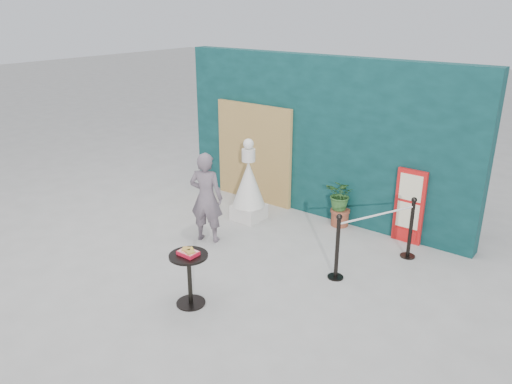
# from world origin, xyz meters

# --- Properties ---
(ground) EXTENTS (60.00, 60.00, 0.00)m
(ground) POSITION_xyz_m (0.00, 0.00, 0.00)
(ground) COLOR #ADAAA5
(ground) RESTS_ON ground
(back_wall) EXTENTS (6.00, 0.30, 3.00)m
(back_wall) POSITION_xyz_m (0.00, 3.15, 1.50)
(back_wall) COLOR #092B2C
(back_wall) RESTS_ON ground
(bamboo_fence) EXTENTS (1.80, 0.08, 2.00)m
(bamboo_fence) POSITION_xyz_m (-1.40, 2.94, 1.00)
(bamboo_fence) COLOR tan
(bamboo_fence) RESTS_ON ground
(woman) EXTENTS (0.67, 0.56, 1.57)m
(woman) POSITION_xyz_m (-0.85, 0.93, 0.79)
(woman) COLOR #685963
(woman) RESTS_ON ground
(menu_board) EXTENTS (0.50, 0.07, 1.30)m
(menu_board) POSITION_xyz_m (1.90, 2.95, 0.65)
(menu_board) COLOR red
(menu_board) RESTS_ON ground
(statue) EXTENTS (0.61, 0.61, 1.57)m
(statue) POSITION_xyz_m (-0.84, 2.06, 0.64)
(statue) COLOR silver
(statue) RESTS_ON ground
(cafe_table) EXTENTS (0.52, 0.52, 0.75)m
(cafe_table) POSITION_xyz_m (0.32, -0.67, 0.50)
(cafe_table) COLOR black
(cafe_table) RESTS_ON ground
(food_basket) EXTENTS (0.26, 0.19, 0.11)m
(food_basket) POSITION_xyz_m (0.32, -0.67, 0.79)
(food_basket) COLOR red
(food_basket) RESTS_ON cafe_table
(planter) EXTENTS (0.53, 0.46, 0.90)m
(planter) POSITION_xyz_m (0.67, 2.87, 0.52)
(planter) COLOR brown
(planter) RESTS_ON ground
(stanchion_barrier) EXTENTS (0.84, 1.54, 1.03)m
(stanchion_barrier) POSITION_xyz_m (1.84, 1.80, 0.49)
(stanchion_barrier) COLOR black
(stanchion_barrier) RESTS_ON ground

